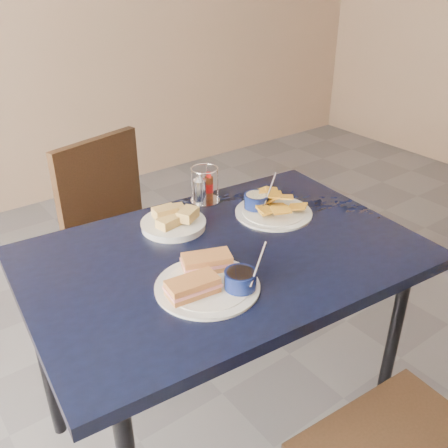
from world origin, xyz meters
TOP-DOWN VIEW (x-y plane):
  - ground at (0.00, 0.00)m, footprint 6.00×6.00m
  - dining_table at (-0.06, 0.22)m, footprint 1.28×0.91m
  - chair_far at (-0.06, 0.96)m, footprint 0.51×0.50m
  - sandwich_plate at (-0.20, 0.09)m, footprint 0.31×0.29m
  - plantain_plate at (0.22, 0.33)m, footprint 0.27×0.27m
  - bread_basket at (-0.11, 0.44)m, footprint 0.22×0.22m
  - condiment_caddy at (0.09, 0.54)m, footprint 0.11×0.11m

SIDE VIEW (x-z plane):
  - ground at x=0.00m, z-range 0.00..0.00m
  - chair_far at x=-0.06m, z-range 0.07..0.96m
  - dining_table at x=-0.06m, z-range 0.31..1.06m
  - plantain_plate at x=0.22m, z-range 0.71..0.83m
  - bread_basket at x=-0.11m, z-range 0.74..0.81m
  - sandwich_plate at x=-0.20m, z-range 0.71..0.83m
  - condiment_caddy at x=0.09m, z-range 0.74..0.87m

